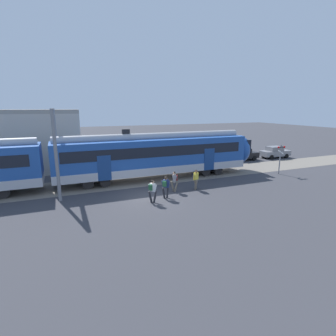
{
  "coord_description": "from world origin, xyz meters",
  "views": [
    {
      "loc": [
        -5.73,
        -17.62,
        6.57
      ],
      "look_at": [
        2.46,
        2.32,
        1.6
      ],
      "focal_mm": 28.0,
      "sensor_mm": 36.0,
      "label": 1
    }
  ],
  "objects_px": {
    "parked_car_black": "(243,154)",
    "pedestrian_white": "(152,189)",
    "commuter_train": "(57,162)",
    "crossing_signal": "(281,154)",
    "pedestrian_navy": "(166,185)",
    "parked_car_grey": "(275,152)",
    "pedestrian_grey": "(175,180)",
    "pedestrian_yellow": "(196,178)"
  },
  "relations": [
    {
      "from": "pedestrian_yellow",
      "to": "parked_car_black",
      "type": "height_order",
      "value": "pedestrian_yellow"
    },
    {
      "from": "parked_car_grey",
      "to": "crossing_signal",
      "type": "distance_m",
      "value": 9.4
    },
    {
      "from": "pedestrian_grey",
      "to": "pedestrian_yellow",
      "type": "height_order",
      "value": "same"
    },
    {
      "from": "commuter_train",
      "to": "pedestrian_white",
      "type": "xyz_separation_m",
      "value": [
        6.11,
        -6.11,
        -1.26
      ]
    },
    {
      "from": "pedestrian_yellow",
      "to": "parked_car_black",
      "type": "relative_size",
      "value": 0.41
    },
    {
      "from": "pedestrian_grey",
      "to": "pedestrian_navy",
      "type": "bearing_deg",
      "value": -137.03
    },
    {
      "from": "pedestrian_yellow",
      "to": "parked_car_grey",
      "type": "bearing_deg",
      "value": 26.87
    },
    {
      "from": "pedestrian_grey",
      "to": "parked_car_black",
      "type": "height_order",
      "value": "pedestrian_grey"
    },
    {
      "from": "parked_car_black",
      "to": "commuter_train",
      "type": "bearing_deg",
      "value": -169.36
    },
    {
      "from": "parked_car_black",
      "to": "crossing_signal",
      "type": "xyz_separation_m",
      "value": [
        -1.11,
        -7.26,
        1.23
      ]
    },
    {
      "from": "pedestrian_navy",
      "to": "parked_car_grey",
      "type": "height_order",
      "value": "pedestrian_navy"
    },
    {
      "from": "crossing_signal",
      "to": "parked_car_black",
      "type": "bearing_deg",
      "value": 81.3
    },
    {
      "from": "commuter_train",
      "to": "pedestrian_grey",
      "type": "relative_size",
      "value": 22.83
    },
    {
      "from": "commuter_train",
      "to": "pedestrian_grey",
      "type": "xyz_separation_m",
      "value": [
        8.56,
        -4.44,
        -1.26
      ]
    },
    {
      "from": "pedestrian_yellow",
      "to": "parked_car_black",
      "type": "distance_m",
      "value": 14.32
    },
    {
      "from": "commuter_train",
      "to": "crossing_signal",
      "type": "bearing_deg",
      "value": -8.7
    },
    {
      "from": "pedestrian_grey",
      "to": "crossing_signal",
      "type": "distance_m",
      "value": 12.25
    },
    {
      "from": "pedestrian_white",
      "to": "parked_car_black",
      "type": "height_order",
      "value": "pedestrian_white"
    },
    {
      "from": "pedestrian_white",
      "to": "parked_car_black",
      "type": "bearing_deg",
      "value": 33.03
    },
    {
      "from": "pedestrian_white",
      "to": "pedestrian_navy",
      "type": "bearing_deg",
      "value": 23.02
    },
    {
      "from": "pedestrian_navy",
      "to": "parked_car_grey",
      "type": "distance_m",
      "value": 21.71
    },
    {
      "from": "pedestrian_white",
      "to": "crossing_signal",
      "type": "distance_m",
      "value": 14.92
    },
    {
      "from": "parked_car_black",
      "to": "pedestrian_navy",
      "type": "bearing_deg",
      "value": -146.22
    },
    {
      "from": "commuter_train",
      "to": "pedestrian_navy",
      "type": "distance_m",
      "value": 9.3
    },
    {
      "from": "pedestrian_yellow",
      "to": "crossing_signal",
      "type": "xyz_separation_m",
      "value": [
        10.31,
        1.37,
        1.02
      ]
    },
    {
      "from": "pedestrian_navy",
      "to": "crossing_signal",
      "type": "relative_size",
      "value": 0.56
    },
    {
      "from": "parked_car_grey",
      "to": "pedestrian_white",
      "type": "bearing_deg",
      "value": -154.46
    },
    {
      "from": "pedestrian_navy",
      "to": "parked_car_black",
      "type": "distance_m",
      "value": 17.44
    },
    {
      "from": "pedestrian_grey",
      "to": "parked_car_grey",
      "type": "relative_size",
      "value": 0.41
    },
    {
      "from": "pedestrian_white",
      "to": "parked_car_grey",
      "type": "xyz_separation_m",
      "value": [
        20.77,
        9.92,
        -0.21
      ]
    },
    {
      "from": "pedestrian_grey",
      "to": "parked_car_black",
      "type": "bearing_deg",
      "value": 32.79
    },
    {
      "from": "parked_car_black",
      "to": "pedestrian_white",
      "type": "bearing_deg",
      "value": -146.97
    },
    {
      "from": "pedestrian_white",
      "to": "pedestrian_grey",
      "type": "relative_size",
      "value": 1.0
    },
    {
      "from": "pedestrian_white",
      "to": "pedestrian_yellow",
      "type": "bearing_deg",
      "value": 20.17
    },
    {
      "from": "pedestrian_grey",
      "to": "pedestrian_yellow",
      "type": "distance_m",
      "value": 1.84
    },
    {
      "from": "commuter_train",
      "to": "crossing_signal",
      "type": "distance_m",
      "value": 20.95
    },
    {
      "from": "pedestrian_white",
      "to": "parked_car_grey",
      "type": "height_order",
      "value": "pedestrian_white"
    },
    {
      "from": "parked_car_black",
      "to": "pedestrian_grey",
      "type": "bearing_deg",
      "value": -147.21
    },
    {
      "from": "pedestrian_navy",
      "to": "parked_car_black",
      "type": "height_order",
      "value": "pedestrian_navy"
    },
    {
      "from": "pedestrian_navy",
      "to": "parked_car_grey",
      "type": "relative_size",
      "value": 0.41
    },
    {
      "from": "pedestrian_white",
      "to": "crossing_signal",
      "type": "bearing_deg",
      "value": 11.41
    },
    {
      "from": "commuter_train",
      "to": "parked_car_black",
      "type": "distance_m",
      "value": 22.24
    }
  ]
}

